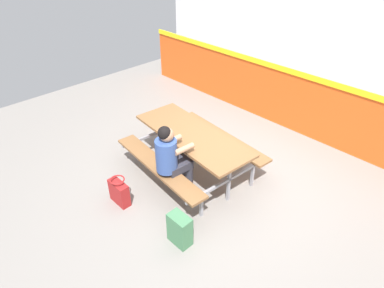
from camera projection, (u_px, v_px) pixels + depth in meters
name	position (u px, v px, depth m)	size (l,w,h in m)	color
ground_plane	(212.00, 185.00, 5.09)	(10.00, 10.00, 0.02)	gray
accent_backdrop	(306.00, 69.00, 5.76)	(8.00, 0.14, 2.60)	#E55119
picnic_table_main	(192.00, 143.00, 5.03)	(2.09, 1.72, 0.74)	brown
student_nearer	(171.00, 156.00, 4.51)	(0.39, 0.54, 1.21)	#2D2D38
backpack_dark	(180.00, 229.00, 4.06)	(0.30, 0.22, 0.44)	#3F724C
tote_bag_bright	(119.00, 192.00, 4.66)	(0.34, 0.21, 0.43)	maroon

